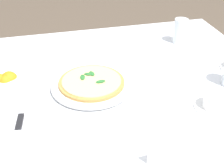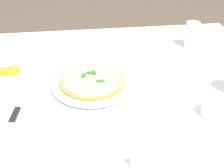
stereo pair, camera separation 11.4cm
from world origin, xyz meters
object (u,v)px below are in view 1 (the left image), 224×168
(pizza_plate, at_px, (92,85))
(citrus_bowl, at_px, (6,83))
(napkin_folded, at_px, (18,136))
(menu_card, at_px, (162,152))
(water_glass_left_edge, at_px, (180,32))
(coffee_cup_center_back, at_px, (215,102))
(dinner_knife, at_px, (17,133))
(pizza, at_px, (92,82))

(pizza_plate, height_order, citrus_bowl, citrus_bowl)
(napkin_folded, height_order, menu_card, menu_card)
(pizza_plate, xyz_separation_m, water_glass_left_edge, (-0.28, 0.48, 0.04))
(water_glass_left_edge, distance_m, citrus_bowl, 0.82)
(citrus_bowl, bearing_deg, coffee_cup_center_back, 67.21)
(pizza_plate, relative_size, dinner_knife, 1.55)
(pizza_plate, bearing_deg, coffee_cup_center_back, 59.15)
(pizza_plate, bearing_deg, dinner_knife, -49.83)
(pizza, height_order, coffee_cup_center_back, coffee_cup_center_back)
(citrus_bowl, bearing_deg, water_glass_left_edge, 105.71)
(pizza_plate, height_order, water_glass_left_edge, water_glass_left_edge)
(pizza, relative_size, menu_card, 2.72)
(coffee_cup_center_back, distance_m, citrus_bowl, 0.74)
(coffee_cup_center_back, distance_m, dinner_knife, 0.64)
(pizza, height_order, menu_card, menu_card)
(napkin_folded, height_order, dinner_knife, dinner_knife)
(napkin_folded, distance_m, dinner_knife, 0.01)
(pizza_plate, bearing_deg, menu_card, 16.73)
(coffee_cup_center_back, xyz_separation_m, dinner_knife, (-0.00, -0.64, -0.00))
(citrus_bowl, bearing_deg, napkin_folded, 8.50)
(water_glass_left_edge, bearing_deg, menu_card, -27.65)
(pizza, bearing_deg, napkin_folded, -50.10)
(menu_card, bearing_deg, citrus_bowl, -52.96)
(citrus_bowl, bearing_deg, dinner_knife, 8.34)
(napkin_folded, distance_m, citrus_bowl, 0.29)
(pizza_plate, xyz_separation_m, coffee_cup_center_back, (0.23, 0.38, 0.01))
(pizza, height_order, citrus_bowl, citrus_bowl)
(pizza, distance_m, dinner_knife, 0.35)
(pizza, bearing_deg, water_glass_left_edge, 120.51)
(pizza_plate, xyz_separation_m, dinner_knife, (0.22, -0.27, 0.01))
(pizza, distance_m, napkin_folded, 0.35)
(pizza_plate, height_order, menu_card, menu_card)
(coffee_cup_center_back, bearing_deg, pizza, -120.90)
(pizza_plate, distance_m, water_glass_left_edge, 0.56)
(coffee_cup_center_back, bearing_deg, menu_card, -55.68)
(water_glass_left_edge, xyz_separation_m, napkin_folded, (0.50, -0.74, -0.04))
(napkin_folded, xyz_separation_m, citrus_bowl, (-0.28, -0.04, 0.02))
(dinner_knife, height_order, menu_card, menu_card)
(water_glass_left_edge, height_order, dinner_knife, water_glass_left_edge)
(dinner_knife, distance_m, menu_card, 0.43)
(water_glass_left_edge, bearing_deg, coffee_cup_center_back, -11.23)
(pizza_plate, height_order, napkin_folded, napkin_folded)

